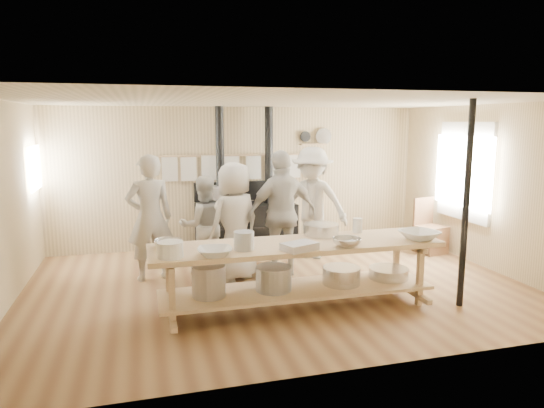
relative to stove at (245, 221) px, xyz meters
The scene contains 24 objects.
ground 2.18m from the stove, 89.82° to the right, with size 7.00×7.00×0.00m, color brown.
room_shell 2.39m from the stove, 89.82° to the right, with size 7.00×7.00×7.00m.
window_right 3.92m from the stove, 23.58° to the right, with size 0.09×1.50×1.65m.
left_opening 3.61m from the stove, behind, with size 0.00×0.90×0.90m.
stove is the anchor object (origin of this frame).
towel_rail 1.07m from the stove, 88.68° to the left, with size 3.00×0.04×0.47m.
back_wall_shelf 2.11m from the stove, 12.13° to the left, with size 0.63×0.14×0.32m.
prep_table 3.02m from the stove, 90.04° to the right, with size 3.60×0.90×0.85m.
support_post 4.11m from the stove, 59.33° to the right, with size 0.08×0.08×2.60m, color black.
cook_far_left 2.22m from the stove, 142.04° to the right, with size 0.68×0.45×1.87m, color #AFA89B.
cook_left 1.58m from the stove, 126.50° to the right, with size 0.74×0.57×1.52m, color #AFA89B.
cook_center 1.78m from the stove, 107.13° to the right, with size 0.86×0.56×1.75m, color #AFA89B.
cook_right 1.73m from the stove, 82.68° to the right, with size 1.12×0.47×1.92m, color #AFA89B.
cook_by_window 1.37m from the stove, 40.40° to the right, with size 1.23×0.71×1.91m, color #AFA89B.
chair 3.35m from the stove, 19.15° to the right, with size 0.54×0.54×0.98m.
bowl_white_a 3.53m from the stove, 107.62° to the right, with size 0.39×0.39×0.09m, color white.
bowl_steel_a 3.26m from the stove, 118.46° to the right, with size 0.32×0.32×0.10m, color silver.
bowl_white_b 3.63m from the stove, 64.44° to the right, with size 0.47×0.47×0.11m, color white.
bowl_steel_b 3.41m from the stove, 81.14° to the right, with size 0.34×0.34×0.11m, color silver.
roasting_pan 3.37m from the stove, 91.26° to the right, with size 0.39×0.26×0.09m, color #B2B2B7.
mixing_bowl_large 2.75m from the stove, 80.55° to the right, with size 0.46×0.46×0.15m, color silver.
bucket_galv 3.27m from the stove, 102.36° to the right, with size 0.24×0.24×0.22m, color gray.
deep_bowl_enamel 3.64m from the stove, 115.24° to the right, with size 0.29×0.29×0.18m, color white.
pitcher 2.89m from the stove, 70.18° to the right, with size 0.13×0.13×0.20m, color white.
Camera 1 is at (-1.82, -6.42, 2.32)m, focal length 32.00 mm.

